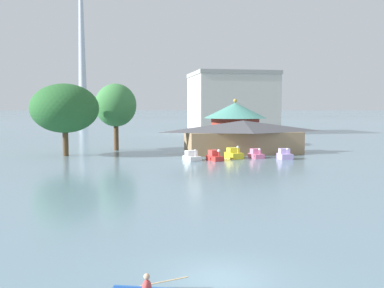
# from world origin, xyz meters

# --- Properties ---
(ground_plane) EXTENTS (2000.00, 2000.00, 0.00)m
(ground_plane) POSITION_xyz_m (0.00, 0.00, 0.00)
(ground_plane) COLOR slate
(pedal_boat_white) EXTENTS (2.18, 2.74, 1.53)m
(pedal_boat_white) POSITION_xyz_m (6.14, 38.17, 0.50)
(pedal_boat_white) COLOR white
(pedal_boat_white) RESTS_ON ground
(pedal_boat_red) EXTENTS (1.93, 2.80, 1.55)m
(pedal_boat_red) POSITION_xyz_m (9.02, 37.57, 0.53)
(pedal_boat_red) COLOR red
(pedal_boat_red) RESTS_ON ground
(pedal_boat_yellow) EXTENTS (2.11, 2.89, 1.79)m
(pedal_boat_yellow) POSITION_xyz_m (12.11, 39.25, 0.58)
(pedal_boat_yellow) COLOR yellow
(pedal_boat_yellow) RESTS_ON ground
(pedal_boat_pink) EXTENTS (1.62, 2.49, 1.42)m
(pedal_boat_pink) POSITION_xyz_m (15.23, 39.21, 0.49)
(pedal_boat_pink) COLOR pink
(pedal_boat_pink) RESTS_ON ground
(pedal_boat_lavender) EXTENTS (1.65, 2.31, 1.59)m
(pedal_boat_lavender) POSITION_xyz_m (18.48, 37.13, 0.56)
(pedal_boat_lavender) COLOR #B299D8
(pedal_boat_lavender) RESTS_ON ground
(boathouse) EXTENTS (18.12, 6.97, 4.92)m
(boathouse) POSITION_xyz_m (15.17, 44.86, 2.59)
(boathouse) COLOR #9E7F5B
(boathouse) RESTS_ON ground
(green_roof_pavilion) EXTENTS (11.44, 11.44, 8.41)m
(green_roof_pavilion) POSITION_xyz_m (18.11, 59.01, 4.37)
(green_roof_pavilion) COLOR #993328
(green_roof_pavilion) RESTS_ON ground
(shoreline_tree_tall_left) EXTENTS (9.51, 9.51, 10.19)m
(shoreline_tree_tall_left) POSITION_xyz_m (-10.45, 46.64, 6.72)
(shoreline_tree_tall_left) COLOR brown
(shoreline_tree_tall_left) RESTS_ON ground
(shoreline_tree_mid) EXTENTS (6.54, 6.54, 10.62)m
(shoreline_tree_mid) POSITION_xyz_m (-3.29, 53.39, 7.18)
(shoreline_tree_mid) COLOR brown
(shoreline_tree_mid) RESTS_ON ground
(background_building_block) EXTENTS (20.97, 18.66, 16.06)m
(background_building_block) POSITION_xyz_m (27.61, 94.28, 8.05)
(background_building_block) COLOR beige
(background_building_block) RESTS_ON ground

